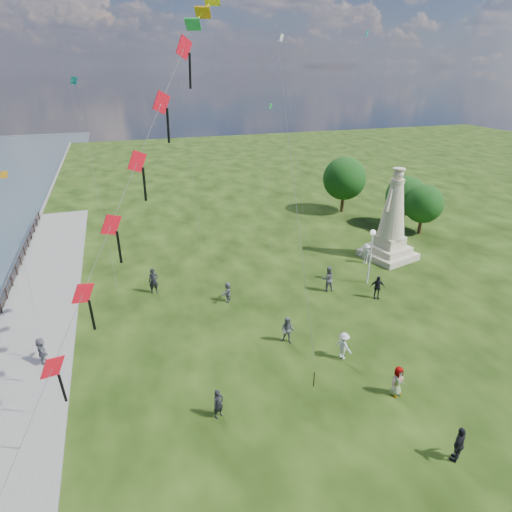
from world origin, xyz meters
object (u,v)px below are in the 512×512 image
object	(u,v)px
person_5	(42,352)
person_8	(366,254)
person_7	(328,279)
person_11	(228,292)
statue	(392,225)
person_0	(218,404)
person_4	(397,381)
person_1	(288,330)
person_2	(343,346)
lamppost	(371,245)
person_6	(154,281)
person_3	(459,444)
person_9	(377,287)

from	to	relation	value
person_5	person_8	world-z (taller)	person_8
person_7	person_11	xyz separation A→B (m)	(-7.37, 0.77, -0.24)
statue	person_5	bearing A→B (deg)	178.96
person_5	person_11	xyz separation A→B (m)	(11.53, 3.52, -0.05)
person_0	person_4	world-z (taller)	person_4
person_1	person_0	bearing A→B (deg)	-102.27
person_0	person_4	size ratio (longest dim) A/B	0.93
person_1	person_2	world-z (taller)	person_1
statue	person_2	bearing A→B (deg)	-147.97
person_2	person_8	size ratio (longest dim) A/B	0.96
lamppost	person_6	world-z (taller)	lamppost
person_4	person_7	bearing A→B (deg)	68.42
person_8	person_6	bearing A→B (deg)	-132.57
person_3	person_6	xyz separation A→B (m)	(-10.50, 18.80, 0.09)
person_7	person_1	bearing A→B (deg)	55.16
person_11	person_1	bearing A→B (deg)	56.33
person_1	person_5	distance (m)	13.85
statue	person_5	distance (m)	27.52
person_9	person_4	bearing A→B (deg)	-93.75
person_5	person_9	distance (m)	21.71
person_3	lamppost	bearing A→B (deg)	-137.88
person_0	person_4	bearing A→B (deg)	-33.39
statue	person_4	distance (m)	17.69
person_7	person_9	world-z (taller)	person_7
person_3	person_7	bearing A→B (deg)	-125.60
lamppost	person_1	distance (m)	10.40
statue	person_1	world-z (taller)	statue
person_4	person_8	world-z (taller)	person_8
person_2	person_8	xyz separation A→B (m)	(8.09, 10.85, 0.04)
statue	person_1	xyz separation A→B (m)	(-13.01, -8.93, -2.09)
person_3	person_7	size ratio (longest dim) A/B	0.90
person_3	person_11	bearing A→B (deg)	-99.61
person_3	person_5	world-z (taller)	person_3
person_7	person_8	xyz separation A→B (m)	(5.25, 3.34, -0.11)
statue	person_3	size ratio (longest dim) A/B	4.49
person_1	person_8	world-z (taller)	person_8
statue	person_6	world-z (taller)	statue
person_6	person_9	bearing A→B (deg)	-23.34
person_3	person_9	xyz separation A→B (m)	(4.48, 13.01, 0.01)
lamppost	person_0	size ratio (longest dim) A/B	2.83
person_4	person_11	bearing A→B (deg)	102.98
person_8	person_5	bearing A→B (deg)	-117.39
person_3	person_8	bearing A→B (deg)	-139.83
person_0	person_1	world-z (taller)	person_1
person_1	person_4	distance (m)	6.82
person_7	statue	bearing A→B (deg)	-143.23
lamppost	person_7	distance (m)	4.08
person_1	person_9	size ratio (longest dim) A/B	0.98
person_5	person_6	world-z (taller)	person_6
person_0	person_5	bearing A→B (deg)	115.49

